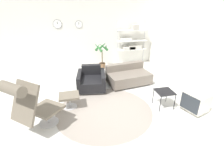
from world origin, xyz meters
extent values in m
plane|color=silver|center=(0.00, 0.00, 0.00)|extent=(12.00, 12.00, 0.00)
cube|color=silver|center=(0.00, 3.22, 1.40)|extent=(12.00, 0.06, 2.80)
cylinder|color=black|center=(-1.02, 3.18, 1.76)|extent=(0.33, 0.01, 0.33)
cylinder|color=white|center=(-1.02, 3.17, 1.76)|extent=(0.31, 0.02, 0.31)
cube|color=black|center=(-1.02, 3.16, 1.81)|extent=(0.01, 0.01, 0.09)
cylinder|color=black|center=(-0.23, 3.18, 1.73)|extent=(0.28, 0.01, 0.28)
cylinder|color=white|center=(-0.23, 3.17, 1.73)|extent=(0.26, 0.02, 0.26)
cube|color=black|center=(-0.23, 3.16, 1.77)|extent=(0.01, 0.01, 0.08)
cube|color=silver|center=(2.92, 0.00, 1.40)|extent=(0.06, 12.00, 2.80)
cylinder|color=gray|center=(0.05, -0.36, 0.00)|extent=(2.47, 2.47, 0.01)
cylinder|color=#BCBCC1|center=(-1.30, -0.53, 0.01)|extent=(0.62, 0.62, 0.02)
cylinder|color=#BCBCC1|center=(-1.30, -0.53, 0.18)|extent=(0.06, 0.06, 0.33)
cube|color=#6B6051|center=(-1.30, -0.53, 0.39)|extent=(0.85, 0.85, 0.06)
cube|color=#6B6051|center=(-1.61, -0.87, 0.80)|extent=(0.71, 0.69, 0.78)
cylinder|color=#6B6051|center=(-1.72, -1.00, 1.18)|extent=(0.55, 0.53, 0.21)
cylinder|color=#BCBCC1|center=(-0.80, 0.03, 0.01)|extent=(0.36, 0.36, 0.02)
cylinder|color=#BCBCC1|center=(-0.80, 0.03, 0.17)|extent=(0.05, 0.05, 0.29)
cube|color=#6B6051|center=(-0.80, 0.03, 0.34)|extent=(0.51, 0.44, 0.06)
cube|color=silver|center=(-0.09, 0.96, 0.03)|extent=(0.81, 0.85, 0.06)
cube|color=black|center=(-0.09, 0.96, 0.21)|extent=(0.74, 1.00, 0.31)
cube|color=black|center=(-0.04, 1.32, 0.53)|extent=(0.64, 0.27, 0.32)
cube|color=black|center=(0.27, 0.91, 0.30)|extent=(0.25, 0.92, 0.48)
cube|color=black|center=(-0.46, 1.01, 0.30)|extent=(0.25, 0.92, 0.48)
cube|color=black|center=(1.18, 1.07, 0.03)|extent=(1.34, 0.90, 0.05)
cube|color=#70665B|center=(1.18, 1.07, 0.22)|extent=(1.49, 1.05, 0.34)
cube|color=#70665B|center=(1.14, 1.40, 0.51)|extent=(1.40, 0.39, 0.23)
cube|color=black|center=(1.63, -0.51, 0.45)|extent=(0.45, 0.45, 0.02)
cylinder|color=black|center=(1.43, -0.71, 0.22)|extent=(0.02, 0.02, 0.44)
cylinder|color=black|center=(1.84, -0.71, 0.22)|extent=(0.02, 0.02, 0.44)
cylinder|color=black|center=(1.43, -0.31, 0.22)|extent=(0.02, 0.02, 0.44)
cylinder|color=black|center=(1.84, -0.31, 0.22)|extent=(0.02, 0.02, 0.44)
cylinder|color=beige|center=(2.28, -0.91, 0.04)|extent=(0.34, 0.34, 0.08)
cube|color=beige|center=(2.28, -0.91, 0.31)|extent=(0.61, 0.67, 0.46)
cube|color=#282D33|center=(2.06, -0.98, 0.31)|extent=(0.16, 0.48, 0.40)
cylinder|color=brown|center=(0.59, 2.74, 0.11)|extent=(0.26, 0.26, 0.22)
cylinder|color=#382819|center=(0.59, 2.74, 0.21)|extent=(0.24, 0.24, 0.02)
cylinder|color=brown|center=(0.59, 2.74, 0.51)|extent=(0.04, 0.04, 0.57)
cone|color=#2D6B33|center=(0.75, 2.73, 0.90)|extent=(0.14, 0.38, 0.29)
cone|color=#2D6B33|center=(0.65, 2.86, 0.92)|extent=(0.34, 0.23, 0.33)
cone|color=#2D6B33|center=(0.44, 2.84, 0.88)|extent=(0.30, 0.39, 0.26)
cone|color=#2D6B33|center=(0.42, 2.64, 0.92)|extent=(0.32, 0.44, 0.33)
cone|color=#2D6B33|center=(0.63, 2.59, 0.93)|extent=(0.40, 0.19, 0.34)
cylinder|color=#BCBCC1|center=(1.33, 3.10, 0.93)|extent=(0.03, 0.03, 1.86)
cylinder|color=#BCBCC1|center=(2.54, 3.10, 0.93)|extent=(0.03, 0.03, 1.86)
cube|color=white|center=(1.94, 2.98, 0.67)|extent=(1.27, 0.28, 0.02)
cube|color=white|center=(1.94, 2.98, 1.03)|extent=(1.27, 0.28, 0.02)
cube|color=white|center=(1.94, 2.98, 1.47)|extent=(1.27, 0.28, 0.02)
cube|color=beige|center=(1.80, 2.97, 0.74)|extent=(0.52, 0.24, 0.11)
cube|color=silver|center=(1.66, 2.97, 1.10)|extent=(0.45, 0.24, 0.11)
cube|color=#B7B2A8|center=(2.04, 2.97, 1.58)|extent=(0.24, 0.24, 0.19)
cube|color=beige|center=(2.08, 2.97, 0.75)|extent=(0.56, 0.24, 0.14)
camera|label=1|loc=(-0.64, -4.07, 2.60)|focal=28.00mm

